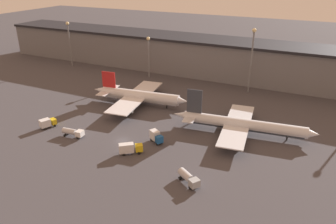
{
  "coord_description": "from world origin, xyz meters",
  "views": [
    {
      "loc": [
        53.86,
        -77.9,
        52.13
      ],
      "look_at": [
        9.24,
        15.1,
        6.0
      ],
      "focal_mm": 35.0,
      "sensor_mm": 36.0,
      "label": 1
    }
  ],
  "objects_px": {
    "service_vehicle_1": "(188,178)",
    "service_vehicle_0": "(47,123)",
    "service_vehicle_2": "(130,148)",
    "service_vehicle_3": "(73,132)",
    "airplane_0": "(139,96)",
    "airplane_1": "(241,124)",
    "service_vehicle_4": "(156,136)"
  },
  "relations": [
    {
      "from": "service_vehicle_1",
      "to": "service_vehicle_0",
      "type": "bearing_deg",
      "value": -155.5
    },
    {
      "from": "service_vehicle_2",
      "to": "service_vehicle_1",
      "type": "bearing_deg",
      "value": -53.59
    },
    {
      "from": "service_vehicle_2",
      "to": "service_vehicle_3",
      "type": "height_order",
      "value": "service_vehicle_2"
    },
    {
      "from": "airplane_0",
      "to": "service_vehicle_3",
      "type": "bearing_deg",
      "value": -106.73
    },
    {
      "from": "airplane_0",
      "to": "service_vehicle_3",
      "type": "height_order",
      "value": "airplane_0"
    },
    {
      "from": "airplane_0",
      "to": "service_vehicle_1",
      "type": "height_order",
      "value": "airplane_0"
    },
    {
      "from": "service_vehicle_3",
      "to": "airplane_0",
      "type": "bearing_deg",
      "value": 74.61
    },
    {
      "from": "airplane_1",
      "to": "service_vehicle_4",
      "type": "xyz_separation_m",
      "value": [
        -23.24,
        -17.74,
        -1.34
      ]
    },
    {
      "from": "airplane_0",
      "to": "service_vehicle_3",
      "type": "distance_m",
      "value": 34.09
    },
    {
      "from": "airplane_1",
      "to": "service_vehicle_0",
      "type": "distance_m",
      "value": 67.31
    },
    {
      "from": "service_vehicle_2",
      "to": "service_vehicle_4",
      "type": "xyz_separation_m",
      "value": [
        3.74,
        9.9,
        0.07
      ]
    },
    {
      "from": "airplane_0",
      "to": "airplane_1",
      "type": "height_order",
      "value": "airplane_1"
    },
    {
      "from": "service_vehicle_2",
      "to": "service_vehicle_3",
      "type": "relative_size",
      "value": 0.89
    },
    {
      "from": "service_vehicle_1",
      "to": "service_vehicle_3",
      "type": "height_order",
      "value": "service_vehicle_1"
    },
    {
      "from": "airplane_0",
      "to": "service_vehicle_0",
      "type": "height_order",
      "value": "airplane_0"
    },
    {
      "from": "service_vehicle_3",
      "to": "service_vehicle_4",
      "type": "bearing_deg",
      "value": 12.51
    },
    {
      "from": "airplane_1",
      "to": "service_vehicle_3",
      "type": "bearing_deg",
      "value": -158.96
    },
    {
      "from": "airplane_0",
      "to": "airplane_1",
      "type": "relative_size",
      "value": 0.85
    },
    {
      "from": "service_vehicle_3",
      "to": "airplane_1",
      "type": "bearing_deg",
      "value": 22.38
    },
    {
      "from": "service_vehicle_4",
      "to": "service_vehicle_2",
      "type": "bearing_deg",
      "value": -79.09
    },
    {
      "from": "airplane_0",
      "to": "service_vehicle_4",
      "type": "relative_size",
      "value": 7.39
    },
    {
      "from": "service_vehicle_2",
      "to": "service_vehicle_4",
      "type": "bearing_deg",
      "value": 31.33
    },
    {
      "from": "service_vehicle_1",
      "to": "service_vehicle_4",
      "type": "relative_size",
      "value": 1.31
    },
    {
      "from": "airplane_0",
      "to": "service_vehicle_4",
      "type": "height_order",
      "value": "airplane_0"
    },
    {
      "from": "service_vehicle_2",
      "to": "airplane_1",
      "type": "bearing_deg",
      "value": 7.7
    },
    {
      "from": "airplane_1",
      "to": "service_vehicle_4",
      "type": "height_order",
      "value": "airplane_1"
    },
    {
      "from": "service_vehicle_1",
      "to": "service_vehicle_3",
      "type": "distance_m",
      "value": 45.09
    },
    {
      "from": "airplane_1",
      "to": "service_vehicle_1",
      "type": "distance_m",
      "value": 34.14
    },
    {
      "from": "service_vehicle_0",
      "to": "service_vehicle_2",
      "type": "xyz_separation_m",
      "value": [
        35.49,
        -2.6,
        0.11
      ]
    },
    {
      "from": "airplane_1",
      "to": "service_vehicle_1",
      "type": "height_order",
      "value": "airplane_1"
    },
    {
      "from": "airplane_1",
      "to": "service_vehicle_2",
      "type": "height_order",
      "value": "airplane_1"
    },
    {
      "from": "service_vehicle_2",
      "to": "service_vehicle_3",
      "type": "xyz_separation_m",
      "value": [
        -22.91,
        1.23,
        -0.35
      ]
    }
  ]
}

